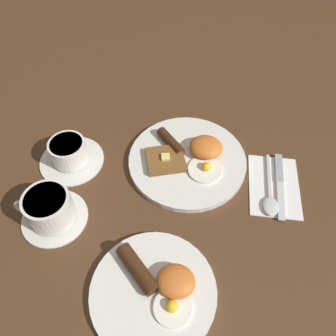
# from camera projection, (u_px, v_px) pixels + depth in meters

# --- Properties ---
(ground_plane) EXTENTS (3.00, 3.00, 0.00)m
(ground_plane) POSITION_uv_depth(u_px,v_px,m) (187.00, 162.00, 0.80)
(ground_plane) COLOR #4C301C
(breakfast_plate_near) EXTENTS (0.29, 0.29, 0.05)m
(breakfast_plate_near) POSITION_uv_depth(u_px,v_px,m) (188.00, 158.00, 0.79)
(breakfast_plate_near) COLOR silver
(breakfast_plate_near) RESTS_ON ground_plane
(breakfast_plate_far) EXTENTS (0.24, 0.24, 0.05)m
(breakfast_plate_far) POSITION_uv_depth(u_px,v_px,m) (158.00, 289.00, 0.61)
(breakfast_plate_far) COLOR silver
(breakfast_plate_far) RESTS_ON ground_plane
(teacup_near) EXTENTS (0.16, 0.16, 0.07)m
(teacup_near) POSITION_uv_depth(u_px,v_px,m) (70.00, 154.00, 0.78)
(teacup_near) COLOR silver
(teacup_near) RESTS_ON ground_plane
(teacup_far) EXTENTS (0.14, 0.14, 0.08)m
(teacup_far) POSITION_uv_depth(u_px,v_px,m) (50.00, 210.00, 0.68)
(teacup_far) COLOR silver
(teacup_far) RESTS_ON ground_plane
(napkin) EXTENTS (0.13, 0.18, 0.01)m
(napkin) POSITION_uv_depth(u_px,v_px,m) (274.00, 185.00, 0.76)
(napkin) COLOR white
(napkin) RESTS_ON ground_plane
(knife) EXTENTS (0.03, 0.19, 0.01)m
(knife) POSITION_uv_depth(u_px,v_px,m) (280.00, 181.00, 0.76)
(knife) COLOR silver
(knife) RESTS_ON napkin
(spoon) EXTENTS (0.04, 0.18, 0.01)m
(spoon) POSITION_uv_depth(u_px,v_px,m) (270.00, 199.00, 0.73)
(spoon) COLOR silver
(spoon) RESTS_ON napkin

